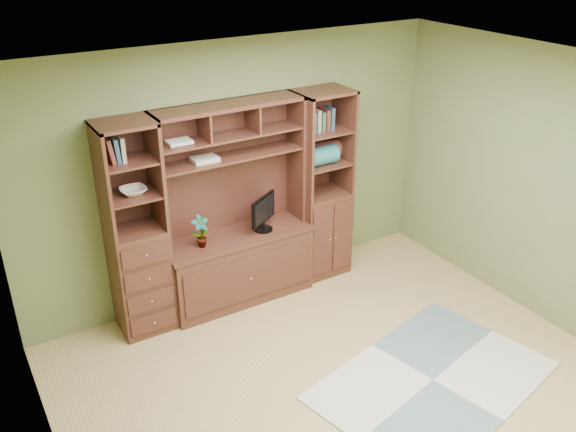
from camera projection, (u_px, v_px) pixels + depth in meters
room at (358, 255)px, 4.55m from camera, size 4.60×4.10×2.64m
center_hutch at (237, 208)px, 5.94m from camera, size 1.54×0.53×2.05m
left_tower at (136, 231)px, 5.50m from camera, size 0.50×0.45×2.05m
right_tower at (321, 186)px, 6.45m from camera, size 0.55×0.45×2.05m
rug at (433, 380)px, 5.22m from camera, size 2.24×1.74×0.01m
monitor at (263, 207)px, 6.06m from camera, size 0.45×0.37×0.51m
orchid at (201, 232)px, 5.78m from camera, size 0.17×0.12×0.33m
magazines at (205, 159)px, 5.65m from camera, size 0.24×0.18×0.04m
bowl at (133, 191)px, 5.34m from camera, size 0.23×0.23×0.06m
blanket_teal at (321, 156)px, 6.23m from camera, size 0.34×0.20×0.20m
blanket_red at (327, 150)px, 6.41m from camera, size 0.33×0.18×0.18m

